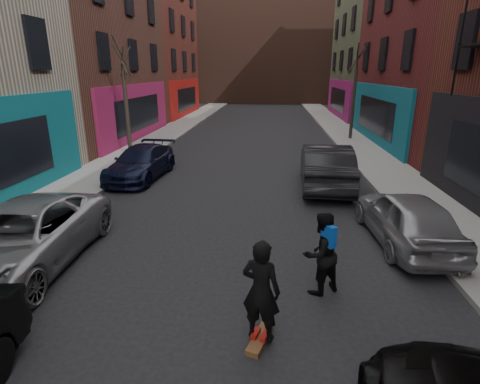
% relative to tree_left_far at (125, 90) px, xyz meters
% --- Properties ---
extents(sidewalk_left, '(2.50, 84.00, 0.13)m').
position_rel_tree_left_far_xyz_m(sidewalk_left, '(-0.05, 12.00, -3.31)').
color(sidewalk_left, gray).
rests_on(sidewalk_left, ground).
extents(sidewalk_right, '(2.50, 84.00, 0.13)m').
position_rel_tree_left_far_xyz_m(sidewalk_right, '(12.45, 12.00, -3.31)').
color(sidewalk_right, gray).
rests_on(sidewalk_right, ground).
extents(building_far, '(40.00, 10.00, 14.00)m').
position_rel_tree_left_far_xyz_m(building_far, '(6.20, 38.00, 3.62)').
color(building_far, '#47281E').
rests_on(building_far, ground).
extents(tree_left_far, '(2.00, 2.00, 6.50)m').
position_rel_tree_left_far_xyz_m(tree_left_far, '(0.00, 0.00, 0.00)').
color(tree_left_far, black).
rests_on(tree_left_far, sidewalk_left).
extents(tree_right_far, '(2.00, 2.00, 6.80)m').
position_rel_tree_left_far_xyz_m(tree_right_far, '(12.40, 6.00, 0.15)').
color(tree_right_far, black).
rests_on(tree_right_far, sidewalk_right).
extents(parked_left_far, '(2.51, 5.20, 1.43)m').
position_rel_tree_left_far_xyz_m(parked_left_far, '(1.80, -11.47, -2.67)').
color(parked_left_far, '#919399').
rests_on(parked_left_far, ground).
extents(parked_left_end, '(2.14, 4.61, 1.30)m').
position_rel_tree_left_far_xyz_m(parked_left_end, '(1.95, -3.96, -2.73)').
color(parked_left_end, black).
rests_on(parked_left_end, ground).
extents(parked_right_far, '(1.91, 4.19, 1.40)m').
position_rel_tree_left_far_xyz_m(parked_right_far, '(10.80, -9.47, -2.68)').
color(parked_right_far, gray).
rests_on(parked_right_far, ground).
extents(parked_right_end, '(1.99, 5.10, 1.65)m').
position_rel_tree_left_far_xyz_m(parked_right_end, '(9.40, -4.55, -2.55)').
color(parked_right_end, black).
rests_on(parked_right_end, ground).
extents(skateboard, '(0.45, 0.83, 0.10)m').
position_rel_tree_left_far_xyz_m(skateboard, '(7.22, -13.54, -3.33)').
color(skateboard, brown).
rests_on(skateboard, ground).
extents(skateboarder, '(0.73, 0.59, 1.73)m').
position_rel_tree_left_far_xyz_m(skateboarder, '(7.22, -13.54, -2.42)').
color(skateboarder, black).
rests_on(skateboarder, skateboard).
extents(pedestrian, '(1.04, 0.99, 1.70)m').
position_rel_tree_left_far_xyz_m(pedestrian, '(8.35, -11.95, -2.52)').
color(pedestrian, black).
rests_on(pedestrian, ground).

